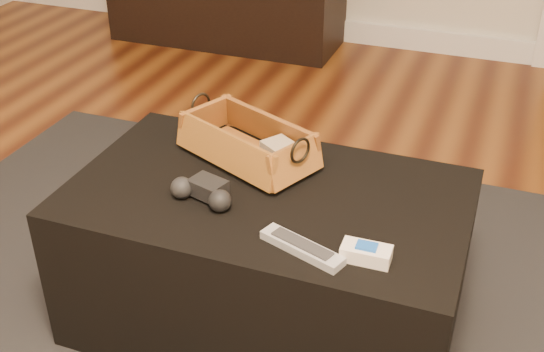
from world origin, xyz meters
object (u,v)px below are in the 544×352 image
(tv_remote, at_px, (239,151))
(game_controller, at_px, (204,192))
(ottoman, at_px, (268,258))
(silver_remote, at_px, (302,247))
(cream_gadget, at_px, (366,253))
(wicker_basket, at_px, (248,144))

(tv_remote, bearing_deg, game_controller, -71.27)
(ottoman, bearing_deg, tv_remote, 135.17)
(tv_remote, height_order, silver_remote, tv_remote)
(ottoman, height_order, cream_gadget, cream_gadget)
(tv_remote, bearing_deg, cream_gadget, -18.01)
(cream_gadget, bearing_deg, tv_remote, 143.68)
(tv_remote, bearing_deg, ottoman, -26.51)
(wicker_basket, bearing_deg, cream_gadget, -38.33)
(ottoman, height_order, wicker_basket, wicker_basket)
(cream_gadget, bearing_deg, silver_remote, -171.72)
(ottoman, bearing_deg, game_controller, -143.06)
(game_controller, bearing_deg, ottoman, 36.94)
(ottoman, xyz_separation_m, silver_remote, (0.16, -0.20, 0.22))
(silver_remote, bearing_deg, cream_gadget, 8.28)
(wicker_basket, xyz_separation_m, game_controller, (-0.02, -0.23, -0.02))
(game_controller, bearing_deg, silver_remote, -20.53)
(ottoman, xyz_separation_m, wicker_basket, (-0.11, 0.14, 0.26))
(wicker_basket, distance_m, cream_gadget, 0.52)
(game_controller, relative_size, silver_remote, 0.85)
(ottoman, height_order, tv_remote, tv_remote)
(silver_remote, distance_m, cream_gadget, 0.14)
(silver_remote, bearing_deg, wicker_basket, 128.07)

